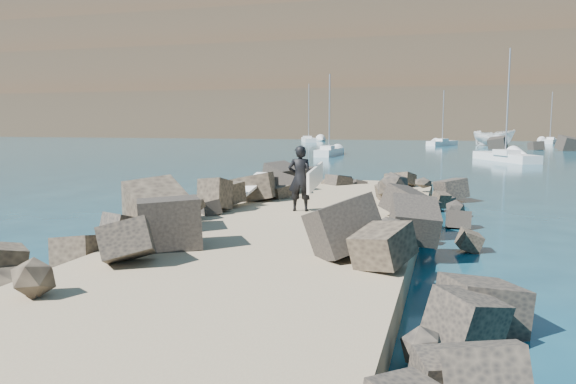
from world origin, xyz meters
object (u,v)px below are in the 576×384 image
surfboard_resting (252,187)px  surfer_with_board (302,178)px  sailboat_d (550,141)px  boat_imported (494,138)px

surfboard_resting → surfer_with_board: size_ratio=1.00×
sailboat_d → surfboard_resting: bearing=-105.3°
boat_imported → sailboat_d: bearing=-13.9°
surfboard_resting → boat_imported: bearing=82.8°
boat_imported → surfboard_resting: bearing=-167.1°
surfboard_resting → sailboat_d: sailboat_d is taller
boat_imported → sailboat_d: 14.76m
surfboard_resting → sailboat_d: bearing=78.0°
surfboard_resting → surfer_with_board: (2.13, -1.66, 0.51)m
boat_imported → surfer_with_board: size_ratio=2.43×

